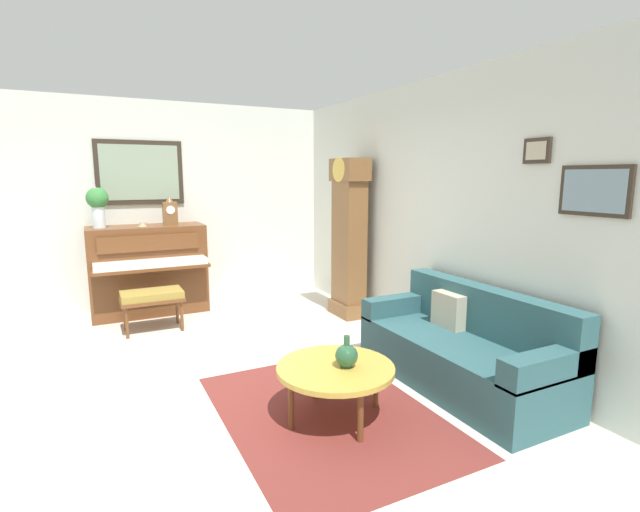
% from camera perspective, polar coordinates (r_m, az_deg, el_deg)
% --- Properties ---
extents(ground_plane, '(6.40, 6.00, 0.10)m').
position_cam_1_polar(ground_plane, '(4.62, -13.73, -14.15)').
color(ground_plane, beige).
extents(wall_left, '(0.13, 4.90, 2.80)m').
position_cam_1_polar(wall_left, '(6.81, -19.21, 5.93)').
color(wall_left, silver).
rests_on(wall_left, ground_plane).
extents(wall_back, '(5.30, 0.13, 2.80)m').
position_cam_1_polar(wall_back, '(5.29, 11.92, 5.22)').
color(wall_back, silver).
rests_on(wall_back, ground_plane).
extents(area_rug, '(2.10, 1.50, 0.01)m').
position_cam_1_polar(area_rug, '(3.77, 0.82, -18.70)').
color(area_rug, maroon).
rests_on(area_rug, ground_plane).
extents(piano, '(0.87, 1.44, 1.17)m').
position_cam_1_polar(piano, '(6.52, -20.27, -1.54)').
color(piano, brown).
rests_on(piano, ground_plane).
extents(piano_bench, '(0.42, 0.70, 0.48)m').
position_cam_1_polar(piano_bench, '(5.79, -19.90, -4.78)').
color(piano_bench, brown).
rests_on(piano_bench, ground_plane).
extents(grandfather_clock, '(0.52, 0.34, 2.03)m').
position_cam_1_polar(grandfather_clock, '(5.97, 3.57, 1.69)').
color(grandfather_clock, brown).
rests_on(grandfather_clock, ground_plane).
extents(couch, '(1.90, 0.80, 0.84)m').
position_cam_1_polar(couch, '(4.31, 17.13, -10.91)').
color(couch, '#2D565B').
rests_on(couch, ground_plane).
extents(coffee_table, '(0.88, 0.88, 0.41)m').
position_cam_1_polar(coffee_table, '(3.55, 1.91, -13.77)').
color(coffee_table, gold).
rests_on(coffee_table, ground_plane).
extents(mantel_clock, '(0.13, 0.18, 0.38)m').
position_cam_1_polar(mantel_clock, '(6.46, -17.92, 5.18)').
color(mantel_clock, brown).
rests_on(mantel_clock, piano).
extents(flower_vase, '(0.26, 0.26, 0.58)m').
position_cam_1_polar(flower_vase, '(6.38, -25.63, 5.93)').
color(flower_vase, silver).
rests_on(flower_vase, piano).
extents(teacup, '(0.12, 0.12, 0.06)m').
position_cam_1_polar(teacup, '(6.36, -20.94, 3.61)').
color(teacup, beige).
rests_on(teacup, piano).
extents(green_jug, '(0.17, 0.17, 0.24)m').
position_cam_1_polar(green_jug, '(3.50, 3.28, -12.09)').
color(green_jug, '#234C33').
rests_on(green_jug, coffee_table).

